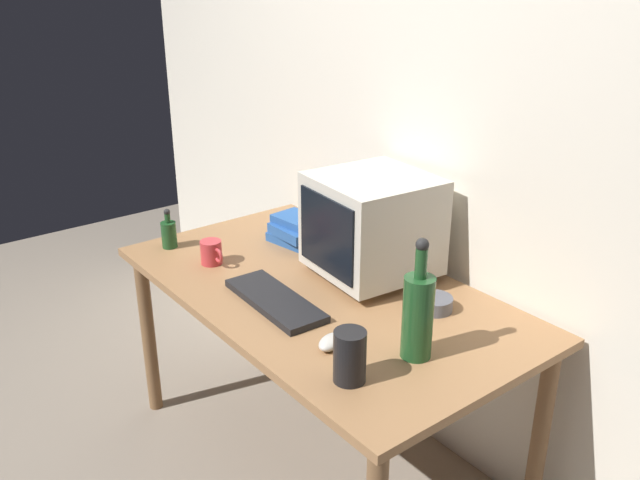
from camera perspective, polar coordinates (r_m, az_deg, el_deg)
ground_plane at (r=2.77m, az=0.00°, el=-17.92°), size 6.00×6.00×0.00m
back_wall at (r=2.49m, az=8.90°, el=9.58°), size 4.00×0.08×2.50m
desk at (r=2.39m, az=0.00°, el=-5.88°), size 1.52×0.84×0.74m
crt_monitor at (r=2.37m, az=4.40°, el=1.24°), size 0.41×0.42×0.37m
keyboard at (r=2.25m, az=-3.86°, el=-5.05°), size 0.43×0.17×0.02m
computer_mouse at (r=2.01m, az=0.91°, el=-8.58°), size 0.09×0.12×0.04m
bottle_tall at (r=1.93m, az=8.25°, el=-6.14°), size 0.09×0.09×0.37m
bottle_short at (r=2.72m, az=-12.62°, el=0.56°), size 0.06×0.06×0.16m
book_stack at (r=2.70m, az=-1.90°, el=0.77°), size 0.25×0.17×0.11m
mug at (r=2.55m, az=-9.12°, el=-1.04°), size 0.12×0.08×0.09m
cd_spindle at (r=2.23m, az=9.60°, el=-5.30°), size 0.12×0.12×0.04m
metal_canister at (r=1.84m, az=2.52°, el=-9.76°), size 0.09×0.09×0.15m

